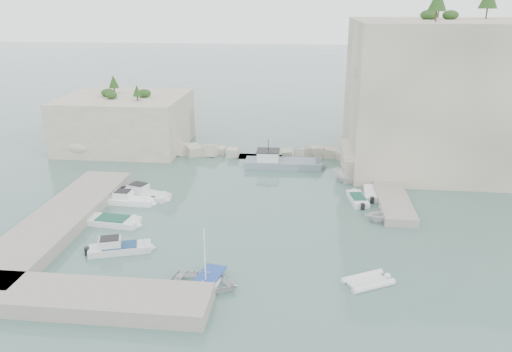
# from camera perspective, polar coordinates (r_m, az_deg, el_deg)

# --- Properties ---
(ground) EXTENTS (400.00, 400.00, 0.00)m
(ground) POSITION_cam_1_polar(r_m,az_deg,el_deg) (44.12, -0.84, -6.26)
(ground) COLOR #486C63
(ground) RESTS_ON ground
(cliff_east) EXTENTS (26.00, 22.00, 17.00)m
(cliff_east) POSITION_cam_1_polar(r_m,az_deg,el_deg) (65.89, 22.28, 8.71)
(cliff_east) COLOR beige
(cliff_east) RESTS_ON ground
(cliff_terrace) EXTENTS (8.00, 10.00, 2.50)m
(cliff_terrace) POSITION_cam_1_polar(r_m,az_deg,el_deg) (60.71, 13.55, 1.74)
(cliff_terrace) COLOR beige
(cliff_terrace) RESTS_ON ground
(outcrop_west) EXTENTS (16.00, 14.00, 7.00)m
(outcrop_west) POSITION_cam_1_polar(r_m,az_deg,el_deg) (70.85, -14.67, 6.04)
(outcrop_west) COLOR beige
(outcrop_west) RESTS_ON ground
(quay_west) EXTENTS (5.00, 24.00, 1.10)m
(quay_west) POSITION_cam_1_polar(r_m,az_deg,el_deg) (48.00, -21.66, -4.80)
(quay_west) COLOR #9E9689
(quay_west) RESTS_ON ground
(quay_south) EXTENTS (18.00, 4.00, 1.10)m
(quay_south) POSITION_cam_1_polar(r_m,az_deg,el_deg) (35.97, -19.90, -12.96)
(quay_south) COLOR #9E9689
(quay_south) RESTS_ON ground
(ledge_east) EXTENTS (3.00, 16.00, 0.80)m
(ledge_east) POSITION_cam_1_polar(r_m,az_deg,el_deg) (53.57, 14.99, -1.73)
(ledge_east) COLOR #9E9689
(ledge_east) RESTS_ON ground
(breakwater) EXTENTS (28.00, 3.00, 1.40)m
(breakwater) POSITION_cam_1_polar(r_m,az_deg,el_deg) (64.43, 0.65, 2.80)
(breakwater) COLOR beige
(breakwater) RESTS_ON ground
(motorboat_c) EXTENTS (5.59, 2.51, 0.70)m
(motorboat_c) POSITION_cam_1_polar(r_m,az_deg,el_deg) (47.20, -16.04, -5.28)
(motorboat_c) COLOR silver
(motorboat_c) RESTS_ON ground
(motorboat_b) EXTENTS (5.18, 1.82, 1.40)m
(motorboat_b) POSITION_cam_1_polar(r_m,az_deg,el_deg) (51.38, -14.15, -3.05)
(motorboat_b) COLOR white
(motorboat_b) RESTS_ON ground
(motorboat_d) EXTENTS (5.59, 3.17, 1.40)m
(motorboat_d) POSITION_cam_1_polar(r_m,az_deg,el_deg) (42.07, -15.24, -8.35)
(motorboat_d) COLOR silver
(motorboat_d) RESTS_ON ground
(motorboat_a) EXTENTS (6.19, 3.66, 1.40)m
(motorboat_a) POSITION_cam_1_polar(r_m,az_deg,el_deg) (52.70, -12.53, -2.34)
(motorboat_a) COLOR silver
(motorboat_a) RESTS_ON ground
(rowboat) EXTENTS (5.37, 4.29, 1.00)m
(rowboat) POSITION_cam_1_polar(r_m,az_deg,el_deg) (36.34, -5.74, -12.43)
(rowboat) COLOR silver
(rowboat) RESTS_ON ground
(inflatable_dinghy) EXTENTS (4.15, 3.39, 0.44)m
(inflatable_dinghy) POSITION_cam_1_polar(r_m,az_deg,el_deg) (37.36, 12.63, -11.88)
(inflatable_dinghy) COLOR silver
(inflatable_dinghy) RESTS_ON ground
(tender_east_a) EXTENTS (3.70, 3.38, 1.66)m
(tender_east_a) POSITION_cam_1_polar(r_m,az_deg,el_deg) (47.30, 14.03, -5.04)
(tender_east_a) COLOR silver
(tender_east_a) RESTS_ON ground
(tender_east_b) EXTENTS (2.14, 4.52, 0.70)m
(tender_east_b) POSITION_cam_1_polar(r_m,az_deg,el_deg) (51.26, 11.50, -2.89)
(tender_east_b) COLOR silver
(tender_east_b) RESTS_ON ground
(tender_east_c) EXTENTS (1.61, 4.33, 0.70)m
(tender_east_c) POSITION_cam_1_polar(r_m,az_deg,el_deg) (53.06, 12.98, -2.22)
(tender_east_c) COLOR white
(tender_east_c) RESTS_ON ground
(tender_east_d) EXTENTS (5.02, 2.82, 1.83)m
(tender_east_d) POSITION_cam_1_polar(r_m,az_deg,el_deg) (56.37, 11.14, -0.79)
(tender_east_d) COLOR white
(tender_east_d) RESTS_ON ground
(work_boat) EXTENTS (10.15, 3.20, 2.20)m
(work_boat) POSITION_cam_1_polar(r_m,az_deg,el_deg) (60.75, 3.12, 1.04)
(work_boat) COLOR slate
(work_boat) RESTS_ON ground
(rowboat_mast) EXTENTS (0.10, 0.10, 4.20)m
(rowboat_mast) POSITION_cam_1_polar(r_m,az_deg,el_deg) (35.04, -5.88, -8.81)
(rowboat_mast) COLOR white
(rowboat_mast) RESTS_ON rowboat
(vegetation) EXTENTS (53.48, 13.88, 13.40)m
(vegetation) POSITION_cam_1_polar(r_m,az_deg,el_deg) (65.17, 18.48, 17.43)
(vegetation) COLOR #1E4219
(vegetation) RESTS_ON ground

